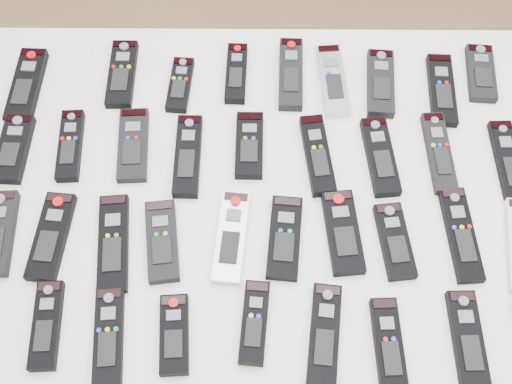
{
  "coord_description": "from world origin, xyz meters",
  "views": [
    {
      "loc": [
        -0.14,
        -0.72,
        1.92
      ],
      "look_at": [
        -0.15,
        -0.13,
        0.8
      ],
      "focal_mm": 45.0,
      "sensor_mm": 36.0,
      "label": 1
    }
  ],
  "objects_px": {
    "table": "(256,209)",
    "remote_17": "(508,163)",
    "remote_3": "(236,73)",
    "remote_25": "(395,241)",
    "remote_19": "(51,236)",
    "remote_14": "(317,155)",
    "remote_1": "(122,74)",
    "remote_16": "(439,153)",
    "remote_24": "(343,232)",
    "remote_26": "(461,235)",
    "remote_31": "(174,334)",
    "remote_34": "(389,346)",
    "remote_9": "(14,149)",
    "remote_23": "(285,238)",
    "remote_7": "(442,90)",
    "remote_20": "(113,243)",
    "remote_5": "(333,81)",
    "remote_2": "(180,85)",
    "remote_32": "(254,322)",
    "remote_13": "(249,145)",
    "remote_33": "(324,335)",
    "remote_0": "(27,86)",
    "remote_6": "(380,83)",
    "remote_22": "(231,237)",
    "remote_10": "(70,146)",
    "remote_11": "(133,145)",
    "remote_30": "(109,337)",
    "remote_21": "(162,241)",
    "remote_12": "(188,156)",
    "remote_15": "(380,157)",
    "remote_8": "(481,73)",
    "remote_29": "(47,325)",
    "remote_35": "(468,340)"
  },
  "relations": [
    {
      "from": "table",
      "to": "remote_17",
      "type": "height_order",
      "value": "remote_17"
    },
    {
      "from": "remote_3",
      "to": "remote_25",
      "type": "xyz_separation_m",
      "value": [
        0.31,
        -0.4,
        -0.0
      ]
    },
    {
      "from": "remote_19",
      "to": "remote_14",
      "type": "bearing_deg",
      "value": 24.99
    },
    {
      "from": "remote_1",
      "to": "remote_25",
      "type": "bearing_deg",
      "value": -35.26
    },
    {
      "from": "table",
      "to": "remote_16",
      "type": "distance_m",
      "value": 0.4
    },
    {
      "from": "remote_24",
      "to": "remote_26",
      "type": "xyz_separation_m",
      "value": [
        0.23,
        -0.0,
        -0.0
      ]
    },
    {
      "from": "remote_31",
      "to": "remote_34",
      "type": "relative_size",
      "value": 0.83
    },
    {
      "from": "remote_16",
      "to": "remote_25",
      "type": "distance_m",
      "value": 0.23
    },
    {
      "from": "remote_9",
      "to": "remote_17",
      "type": "relative_size",
      "value": 0.81
    },
    {
      "from": "remote_23",
      "to": "remote_7",
      "type": "bearing_deg",
      "value": 50.39
    },
    {
      "from": "remote_9",
      "to": "remote_20",
      "type": "relative_size",
      "value": 0.79
    },
    {
      "from": "remote_1",
      "to": "remote_5",
      "type": "relative_size",
      "value": 0.96
    },
    {
      "from": "remote_24",
      "to": "remote_19",
      "type": "bearing_deg",
      "value": 175.63
    },
    {
      "from": "remote_23",
      "to": "remote_26",
      "type": "xyz_separation_m",
      "value": [
        0.34,
        0.01,
        0.0
      ]
    },
    {
      "from": "remote_2",
      "to": "remote_3",
      "type": "height_order",
      "value": "remote_3"
    },
    {
      "from": "remote_14",
      "to": "remote_32",
      "type": "bearing_deg",
      "value": -116.9
    },
    {
      "from": "remote_1",
      "to": "remote_31",
      "type": "xyz_separation_m",
      "value": [
        0.15,
        -0.58,
        0.0
      ]
    },
    {
      "from": "remote_13",
      "to": "remote_33",
      "type": "distance_m",
      "value": 0.42
    },
    {
      "from": "remote_19",
      "to": "remote_0",
      "type": "bearing_deg",
      "value": 112.38
    },
    {
      "from": "remote_0",
      "to": "remote_6",
      "type": "distance_m",
      "value": 0.78
    },
    {
      "from": "remote_17",
      "to": "remote_22",
      "type": "bearing_deg",
      "value": -164.82
    },
    {
      "from": "table",
      "to": "remote_31",
      "type": "xyz_separation_m",
      "value": [
        -0.14,
        -0.28,
        0.07
      ]
    },
    {
      "from": "remote_17",
      "to": "remote_33",
      "type": "height_order",
      "value": "remote_33"
    },
    {
      "from": "remote_14",
      "to": "remote_17",
      "type": "bearing_deg",
      "value": -9.16
    },
    {
      "from": "remote_3",
      "to": "remote_10",
      "type": "xyz_separation_m",
      "value": [
        -0.34,
        -0.19,
        0.0
      ]
    },
    {
      "from": "remote_5",
      "to": "remote_19",
      "type": "height_order",
      "value": "remote_5"
    },
    {
      "from": "remote_26",
      "to": "remote_5",
      "type": "bearing_deg",
      "value": 118.03
    },
    {
      "from": "remote_17",
      "to": "remote_3",
      "type": "bearing_deg",
      "value": 156.57
    },
    {
      "from": "table",
      "to": "remote_1",
      "type": "bearing_deg",
      "value": 134.96
    },
    {
      "from": "remote_23",
      "to": "remote_34",
      "type": "bearing_deg",
      "value": -44.19
    },
    {
      "from": "remote_11",
      "to": "remote_30",
      "type": "xyz_separation_m",
      "value": [
        -0.0,
        -0.4,
        0.0
      ]
    },
    {
      "from": "remote_6",
      "to": "remote_21",
      "type": "bearing_deg",
      "value": -135.71
    },
    {
      "from": "remote_31",
      "to": "remote_32",
      "type": "distance_m",
      "value": 0.14
    },
    {
      "from": "remote_12",
      "to": "remote_15",
      "type": "height_order",
      "value": "same"
    },
    {
      "from": "remote_17",
      "to": "remote_25",
      "type": "xyz_separation_m",
      "value": [
        -0.25,
        -0.18,
        0.0
      ]
    },
    {
      "from": "remote_19",
      "to": "remote_13",
      "type": "bearing_deg",
      "value": 34.22
    },
    {
      "from": "remote_1",
      "to": "remote_8",
      "type": "distance_m",
      "value": 0.8
    },
    {
      "from": "remote_12",
      "to": "remote_19",
      "type": "xyz_separation_m",
      "value": [
        -0.25,
        -0.18,
        -0.0
      ]
    },
    {
      "from": "remote_29",
      "to": "remote_12",
      "type": "bearing_deg",
      "value": 54.11
    },
    {
      "from": "remote_5",
      "to": "remote_17",
      "type": "height_order",
      "value": "remote_5"
    },
    {
      "from": "remote_6",
      "to": "remote_7",
      "type": "xyz_separation_m",
      "value": [
        0.13,
        -0.02,
        -0.0
      ]
    },
    {
      "from": "remote_20",
      "to": "remote_14",
      "type": "bearing_deg",
      "value": 21.45
    },
    {
      "from": "remote_2",
      "to": "remote_29",
      "type": "height_order",
      "value": "remote_29"
    },
    {
      "from": "remote_1",
      "to": "remote_33",
      "type": "distance_m",
      "value": 0.72
    },
    {
      "from": "remote_9",
      "to": "remote_2",
      "type": "bearing_deg",
      "value": 28.65
    },
    {
      "from": "remote_35",
      "to": "remote_34",
      "type": "bearing_deg",
      "value": -176.58
    },
    {
      "from": "remote_10",
      "to": "remote_35",
      "type": "relative_size",
      "value": 0.92
    },
    {
      "from": "remote_1",
      "to": "remote_25",
      "type": "distance_m",
      "value": 0.69
    },
    {
      "from": "remote_25",
      "to": "remote_14",
      "type": "bearing_deg",
      "value": 119.71
    },
    {
      "from": "remote_11",
      "to": "remote_13",
      "type": "distance_m",
      "value": 0.24
    }
  ]
}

